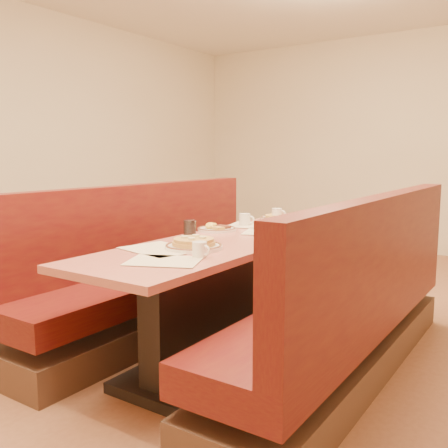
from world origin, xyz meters
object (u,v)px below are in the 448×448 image
Objects in this scene: booth_right at (350,315)px; coffee_mug_a at (200,249)px; booth_left at (155,279)px; coffee_mug_d at (277,214)px; pancake_plate at (194,245)px; coffee_mug_b at (245,219)px; soda_tumbler_mid at (265,236)px; diner_table at (240,293)px; soda_tumbler_near at (190,229)px; eggs_plate at (216,228)px; coffee_mug_c at (303,225)px.

booth_right reaches higher than coffee_mug_a.
booth_right is (1.46, 0.00, 0.00)m from booth_left.
booth_right is 1.34m from coffee_mug_d.
booth_right is 7.87× the size of pancake_plate.
soda_tumbler_mid reaches higher than coffee_mug_b.
pancake_plate is at bearing -94.68° from coffee_mug_d.
soda_tumbler_near is (-0.24, -0.21, 0.43)m from diner_table.
diner_table is 23.51× the size of coffee_mug_a.
booth_right is at bearing -56.29° from coffee_mug_d.
diner_table is 0.98m from coffee_mug_d.
coffee_mug_a is 1.58m from coffee_mug_d.
coffee_mug_b is at bearing 39.79° from booth_left.
booth_left is at bearing 180.00° from diner_table.
pancake_plate reaches higher than eggs_plate.
coffee_mug_d is at bearing 114.47° from soda_tumbler_mid.
coffee_mug_d is (0.07, 0.76, 0.03)m from eggs_plate.
booth_right is 23.51× the size of coffee_mug_a.
coffee_mug_c is at bearing -22.61° from coffee_mug_b.
booth_left reaches higher than coffee_mug_b.
pancake_plate is at bearing -34.51° from booth_left.
booth_left is 1.22m from coffee_mug_a.
coffee_mug_d is at bearing 108.51° from coffee_mug_a.
eggs_plate is 2.43× the size of soda_tumbler_near.
soda_tumbler_mid is at bearing -91.47° from coffee_mug_c.
pancake_plate is 2.99× the size of coffee_mug_a.
booth_right reaches higher than coffee_mug_d.
coffee_mug_d is at bearing 57.97° from booth_left.
booth_left is 7.87× the size of pancake_plate.
soda_tumbler_mid is (0.01, -0.53, 0.00)m from coffee_mug_c.
coffee_mug_a is 1.03m from coffee_mug_c.
booth_left is 0.69m from soda_tumbler_near.
booth_left is 21.51× the size of coffee_mug_d.
coffee_mug_c is (0.09, 1.02, 0.01)m from coffee_mug_a.
pancake_plate is (0.75, -0.52, 0.41)m from booth_left.
soda_tumbler_near is 0.53m from soda_tumbler_mid.
soda_tumbler_near is (-0.26, 0.30, 0.03)m from pancake_plate.
eggs_plate is at bearing 114.15° from pancake_plate.
diner_table is 1.00× the size of booth_right.
booth_left reaches higher than coffee_mug_a.
coffee_mug_c is (-0.46, 0.35, 0.44)m from booth_right.
soda_tumbler_near reaches higher than soda_tumbler_mid.
soda_tumbler_near is (0.02, -0.31, 0.04)m from eggs_plate.
eggs_plate is at bearing -110.00° from coffee_mug_b.
soda_tumbler_mid is at bearing -63.84° from coffee_mug_b.
coffee_mug_b is at bearing 118.02° from diner_table.
soda_tumbler_near reaches higher than coffee_mug_b.
booth_right reaches higher than diner_table.
diner_table is 0.64m from coffee_mug_b.
booth_right is at bearing 35.75° from pancake_plate.
diner_table is at bearing 41.14° from soda_tumbler_near.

